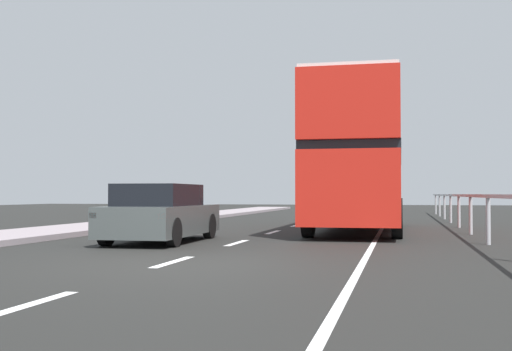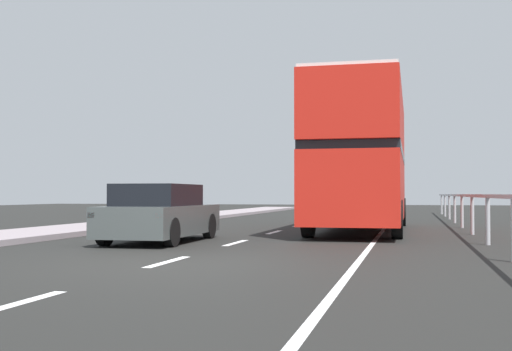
% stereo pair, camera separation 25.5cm
% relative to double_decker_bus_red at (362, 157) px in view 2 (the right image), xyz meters
% --- Properties ---
extents(ground_plane, '(74.26, 120.00, 0.10)m').
position_rel_double_decker_bus_red_xyz_m(ground_plane, '(-2.52, -10.17, -2.37)').
color(ground_plane, black).
extents(lane_paint_markings, '(3.28, 46.00, 0.01)m').
position_rel_double_decker_bus_red_xyz_m(lane_paint_markings, '(-0.55, -1.23, -2.32)').
color(lane_paint_markings, silver).
rests_on(lane_paint_markings, ground).
extents(bridge_side_railing, '(0.10, 42.00, 1.14)m').
position_rel_double_decker_bus_red_xyz_m(bridge_side_railing, '(3.17, -1.17, -1.39)').
color(bridge_side_railing, '#B1AFB4').
rests_on(bridge_side_railing, ground).
extents(double_decker_bus_red, '(2.60, 10.04, 4.33)m').
position_rel_double_decker_bus_red_xyz_m(double_decker_bus_red, '(0.00, 0.00, 0.00)').
color(double_decker_bus_red, red).
rests_on(double_decker_bus_red, ground).
extents(hatchback_car_near, '(1.81, 4.24, 1.38)m').
position_rel_double_decker_bus_red_xyz_m(hatchback_car_near, '(-4.37, -5.83, -1.65)').
color(hatchback_car_near, '#454B4A').
rests_on(hatchback_car_near, ground).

